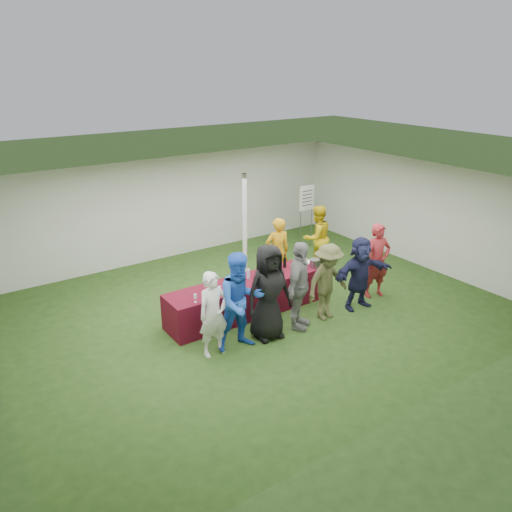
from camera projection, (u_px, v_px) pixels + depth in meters
ground at (257, 311)px, 10.66m from camera, size 60.00×60.00×0.00m
tent at (245, 232)px, 11.36m from camera, size 10.00×10.00×10.00m
serving_table at (248, 297)px, 10.46m from camera, size 3.60×0.80×0.75m
wine_bottles at (271, 266)px, 10.75m from camera, size 0.79×0.13×0.32m
wine_glasses at (238, 285)px, 9.86m from camera, size 2.72×0.10×0.16m
water_bottle at (248, 274)px, 10.38m from camera, size 0.07×0.07×0.23m
bar_towel at (307, 262)px, 11.21m from camera, size 0.25×0.18×0.03m
dump_bucket at (315, 263)px, 10.98m from camera, size 0.25×0.25×0.18m
wine_list_sign at (307, 203)px, 13.88m from camera, size 0.50×0.03×1.80m
staff_pourer at (277, 252)px, 11.65m from camera, size 0.68×0.53×1.65m
staff_back at (317, 238)px, 12.59m from camera, size 0.83×0.65×1.66m
customer_0 at (214, 314)px, 8.83m from camera, size 0.59×0.39×1.60m
customer_1 at (241, 302)px, 9.00m from camera, size 1.00×0.82×1.87m
customer_2 at (269, 292)px, 9.35m from camera, size 0.96×0.67×1.88m
customer_3 at (299, 286)px, 9.69m from camera, size 1.12×0.98×1.81m
customer_4 at (328, 282)px, 10.10m from camera, size 1.09×0.68×1.62m
customer_5 at (360, 273)px, 10.55m from camera, size 1.52×0.59×1.60m
customer_6 at (377, 261)px, 11.07m from camera, size 0.70×0.54×1.70m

